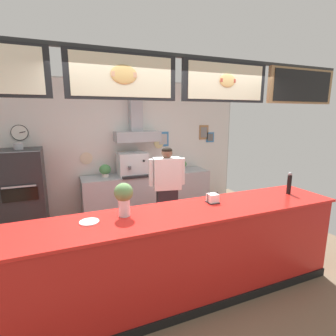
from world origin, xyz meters
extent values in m
plane|color=brown|center=(0.00, 0.00, 0.00)|extent=(6.16, 6.16, 0.00)
cube|color=#9E9E99|center=(0.00, 2.52, 1.36)|extent=(5.13, 0.12, 2.72)
cube|color=silver|center=(0.00, 2.46, 1.36)|extent=(5.09, 0.01, 2.68)
cylinder|color=black|center=(-1.84, 2.44, 1.74)|extent=(0.27, 0.02, 0.27)
cylinder|color=white|center=(-1.84, 2.43, 1.74)|extent=(0.25, 0.01, 0.25)
cube|color=black|center=(-1.79, 2.42, 1.75)|extent=(0.10, 0.01, 0.03)
cylinder|color=beige|center=(-0.75, 2.44, 1.22)|extent=(0.24, 0.02, 0.24)
cylinder|color=beige|center=(-0.04, 2.44, 1.21)|extent=(0.24, 0.02, 0.24)
cylinder|color=beige|center=(0.76, 2.44, 1.45)|extent=(0.21, 0.02, 0.21)
cube|color=teal|center=(2.03, 2.44, 1.54)|extent=(0.20, 0.02, 0.23)
cube|color=#5E5E5E|center=(2.03, 2.43, 1.54)|extent=(0.14, 0.01, 0.16)
cube|color=teal|center=(0.85, 2.44, 1.53)|extent=(0.25, 0.02, 0.31)
cube|color=#B3B3B3|center=(0.85, 2.43, 1.53)|extent=(0.18, 0.01, 0.22)
cube|color=#997047|center=(1.86, 2.44, 1.66)|extent=(0.23, 0.02, 0.32)
cube|color=slate|center=(1.86, 2.43, 1.66)|extent=(0.17, 0.01, 0.23)
cube|color=#A3A5AD|center=(0.23, 2.26, 1.63)|extent=(0.88, 0.41, 0.20)
cube|color=#A3A5AD|center=(0.23, 2.34, 2.20)|extent=(0.24, 0.24, 0.94)
cube|color=#2D2D2D|center=(0.00, -0.16, 2.65)|extent=(4.66, 0.04, 0.04)
cube|color=black|center=(-0.58, -0.19, 2.41)|extent=(1.07, 0.05, 0.44)
cube|color=beige|center=(-0.58, -0.21, 2.41)|extent=(0.96, 0.01, 0.38)
ellipsoid|color=#DBAD60|center=(-0.58, -0.23, 2.42)|extent=(0.25, 0.04, 0.18)
cube|color=tan|center=(-0.58, -0.23, 2.42)|extent=(0.24, 0.01, 0.05)
cube|color=black|center=(0.58, -0.19, 2.41)|extent=(1.07, 0.05, 0.44)
cube|color=beige|center=(0.58, -0.21, 2.41)|extent=(0.96, 0.01, 0.38)
ellipsoid|color=#E5BC70|center=(0.58, -0.23, 2.42)|extent=(0.21, 0.04, 0.14)
cube|color=#B74233|center=(0.58, -0.23, 2.42)|extent=(0.20, 0.01, 0.04)
cube|color=#9E754C|center=(1.75, -0.19, 2.41)|extent=(1.07, 0.05, 0.44)
cube|color=black|center=(1.75, -0.21, 2.41)|extent=(0.96, 0.01, 0.38)
cube|color=red|center=(0.00, -0.38, 0.50)|extent=(3.69, 0.69, 1.00)
cube|color=red|center=(0.00, -0.38, 1.02)|extent=(3.77, 0.73, 0.03)
cube|color=black|center=(0.00, -0.73, 0.05)|extent=(3.69, 0.02, 0.10)
cube|color=#A3A5AD|center=(0.39, 2.12, 0.44)|extent=(2.59, 0.58, 0.88)
cube|color=gray|center=(0.39, 2.12, 0.16)|extent=(2.46, 0.53, 0.02)
cube|color=#232326|center=(-1.81, 1.88, 0.76)|extent=(0.65, 0.71, 1.51)
cube|color=black|center=(-1.81, 1.52, 0.88)|extent=(0.49, 0.02, 0.20)
cube|color=#A3A5AD|center=(-1.81, 1.50, 1.01)|extent=(0.45, 0.02, 0.02)
cylinder|color=#A3A5AD|center=(-1.81, 1.88, 1.56)|extent=(0.14, 0.14, 0.10)
cube|color=#232328|center=(0.33, 0.93, 0.45)|extent=(0.35, 0.26, 0.89)
cube|color=white|center=(0.33, 0.93, 1.14)|extent=(0.46, 0.29, 0.50)
cylinder|color=white|center=(0.58, 0.89, 1.17)|extent=(0.08, 0.08, 0.43)
cylinder|color=white|center=(0.08, 0.98, 1.17)|extent=(0.08, 0.08, 0.43)
sphere|color=brown|center=(0.33, 0.93, 1.47)|extent=(0.17, 0.17, 0.17)
ellipsoid|color=black|center=(0.33, 0.93, 1.51)|extent=(0.17, 0.17, 0.10)
cube|color=silver|center=(0.07, 2.10, 1.11)|extent=(0.56, 0.42, 0.45)
cylinder|color=#4C4C51|center=(-0.04, 1.86, 1.08)|extent=(0.06, 0.06, 0.06)
cube|color=black|center=(0.07, 1.85, 0.90)|extent=(0.51, 0.10, 0.04)
sphere|color=black|center=(0.24, 1.87, 1.20)|extent=(0.04, 0.04, 0.04)
cylinder|color=beige|center=(0.76, 2.09, 0.92)|extent=(0.11, 0.11, 0.08)
ellipsoid|color=#47894C|center=(0.76, 2.09, 1.02)|extent=(0.15, 0.15, 0.14)
cylinder|color=beige|center=(-0.45, 2.14, 0.92)|extent=(0.13, 0.13, 0.07)
ellipsoid|color=#47894C|center=(-0.45, 2.14, 1.03)|extent=(0.22, 0.22, 0.20)
cylinder|color=#4C4C51|center=(1.16, 2.09, 0.93)|extent=(0.10, 0.10, 0.08)
ellipsoid|color=#387A3D|center=(1.16, 2.09, 1.03)|extent=(0.18, 0.18, 0.16)
cylinder|color=#4C4C51|center=(0.35, 2.15, 0.92)|extent=(0.13, 0.13, 0.07)
ellipsoid|color=#2D6638|center=(0.35, 2.15, 1.02)|extent=(0.20, 0.20, 0.18)
cylinder|color=black|center=(1.53, -0.34, 1.16)|extent=(0.05, 0.05, 0.25)
sphere|color=gray|center=(1.53, -0.34, 1.30)|extent=(0.05, 0.05, 0.05)
cylinder|color=white|center=(-0.99, -0.30, 1.04)|extent=(0.19, 0.19, 0.01)
cube|color=#262628|center=(0.42, -0.26, 1.04)|extent=(0.13, 0.13, 0.01)
cylinder|color=#262628|center=(0.36, -0.26, 1.09)|extent=(0.01, 0.01, 0.12)
cylinder|color=#262628|center=(0.49, -0.26, 1.09)|extent=(0.01, 0.01, 0.12)
cube|color=white|center=(0.42, -0.26, 1.09)|extent=(0.11, 0.11, 0.10)
cylinder|color=silver|center=(-0.63, -0.26, 1.13)|extent=(0.12, 0.12, 0.18)
cylinder|color=gray|center=(-0.63, -0.26, 1.07)|extent=(0.11, 0.11, 0.06)
ellipsoid|color=#5B844C|center=(-0.63, -0.26, 1.28)|extent=(0.19, 0.19, 0.19)
camera|label=1|loc=(-1.18, -2.74, 2.06)|focal=27.62mm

